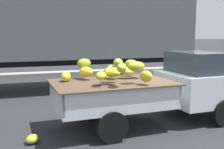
# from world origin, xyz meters

# --- Properties ---
(ground) EXTENTS (220.00, 220.00, 0.00)m
(ground) POSITION_xyz_m (0.00, 0.00, 0.00)
(ground) COLOR #28282B
(curb_strip) EXTENTS (80.00, 0.80, 0.16)m
(curb_strip) POSITION_xyz_m (0.00, 8.56, 0.08)
(curb_strip) COLOR gray
(curb_strip) RESTS_ON ground
(pickup_truck) EXTENTS (4.82, 1.99, 1.70)m
(pickup_truck) POSITION_xyz_m (0.60, -0.19, 0.89)
(pickup_truck) COLOR silver
(pickup_truck) RESTS_ON ground
(semi_trailer) EXTENTS (12.05, 2.86, 3.95)m
(semi_trailer) POSITION_xyz_m (-2.64, 4.57, 2.54)
(semi_trailer) COLOR #4C5156
(semi_trailer) RESTS_ON ground
(fallen_banana_bunch_near_tailgate) EXTENTS (0.36, 0.39, 0.17)m
(fallen_banana_bunch_near_tailgate) POSITION_xyz_m (-3.00, -0.67, 0.09)
(fallen_banana_bunch_near_tailgate) COLOR #A0A72B
(fallen_banana_bunch_near_tailgate) RESTS_ON ground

